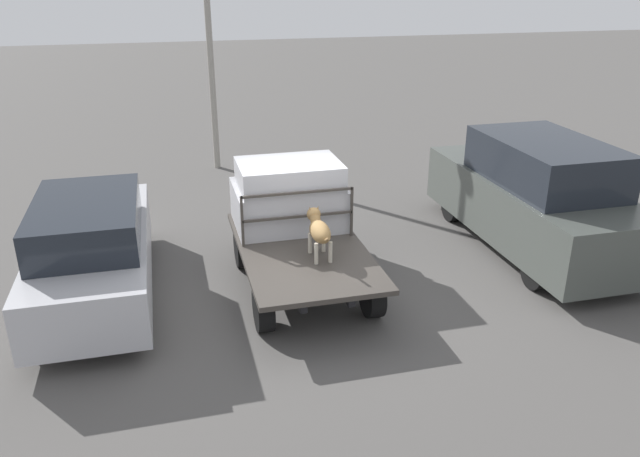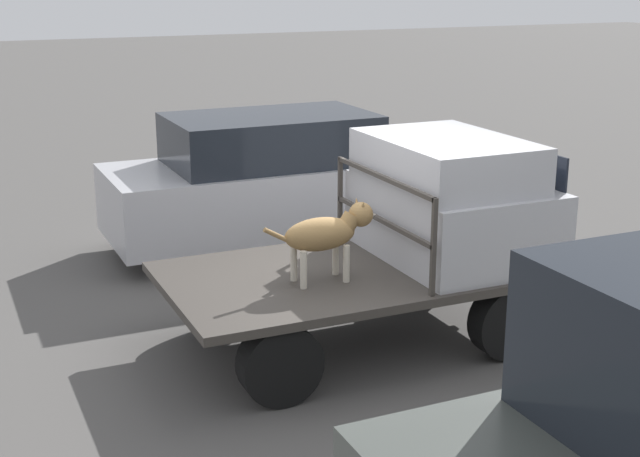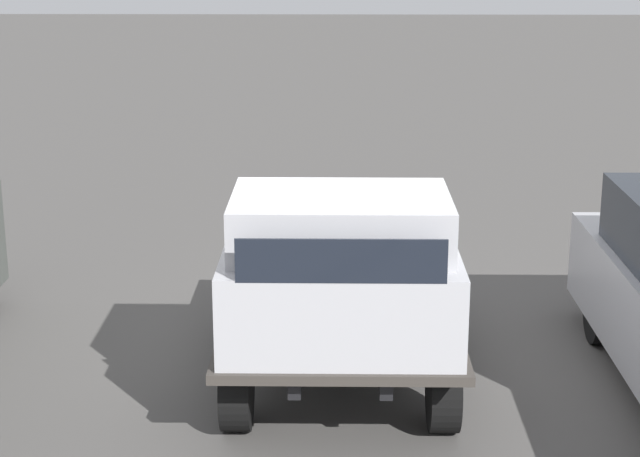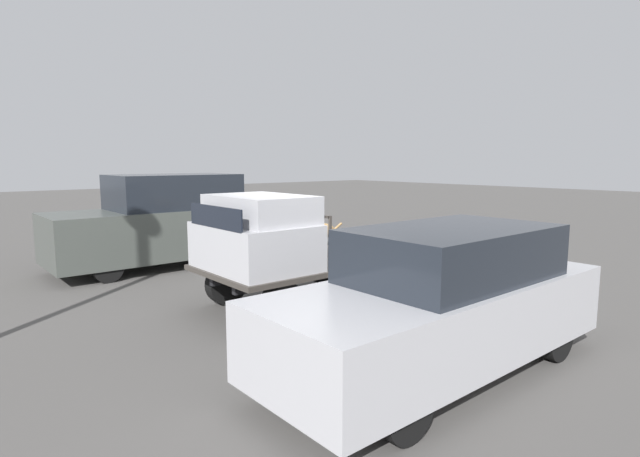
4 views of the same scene
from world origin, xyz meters
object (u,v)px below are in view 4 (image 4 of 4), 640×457
(flatbed_truck, at_px, (306,271))
(parked_sedan, at_px, (442,301))
(dog, at_px, (317,231))
(parked_pickup_far, at_px, (167,222))

(flatbed_truck, height_order, parked_sedan, parked_sedan)
(flatbed_truck, xyz_separation_m, dog, (-0.38, -0.18, 0.65))
(parked_sedan, bearing_deg, parked_pickup_far, -84.17)
(flatbed_truck, xyz_separation_m, parked_pickup_far, (0.55, -4.55, 0.48))
(flatbed_truck, relative_size, parked_pickup_far, 0.70)
(flatbed_truck, xyz_separation_m, parked_sedan, (0.58, 3.26, 0.29))
(parked_pickup_far, bearing_deg, parked_sedan, 95.14)
(dog, distance_m, parked_pickup_far, 4.47)
(flatbed_truck, relative_size, parked_sedan, 0.78)
(flatbed_truck, bearing_deg, parked_sedan, 79.98)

